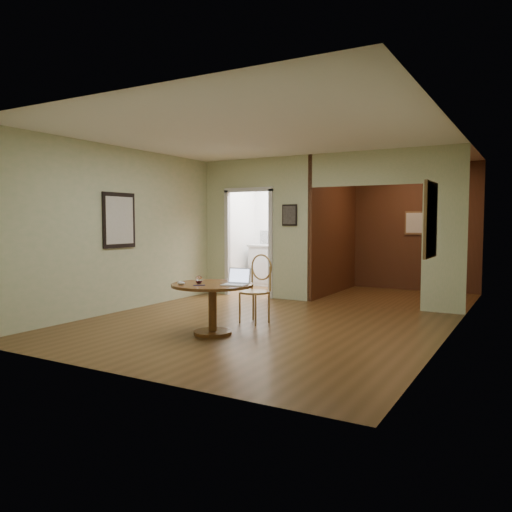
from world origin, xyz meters
The scene contains 11 objects.
floor centered at (0.00, 0.00, 0.00)m, with size 5.00×5.00×0.00m, color #4B3115.
room_shell centered at (-0.47, 3.10, 1.29)m, with size 5.20×7.50×5.00m.
dining_table centered at (-0.22, -0.62, 0.50)m, with size 1.07×1.07×0.67m.
chair centered at (-0.09, 0.35, 0.56)m, with size 0.50×0.50×1.00m.
open_laptop centered at (0.13, -0.57, 0.73)m, with size 0.33×0.30×0.21m.
closed_laptop centered at (-0.07, -0.29, 0.68)m, with size 0.33×0.21×0.03m, color #AAABAF.
mouse centered at (-0.50, -0.92, 0.69)m, with size 0.11×0.06×0.05m, color white.
wine_glass centered at (-0.37, -0.71, 0.72)m, with size 0.10×0.10×0.11m, color white, non-canonical shape.
pen centered at (-0.25, -0.87, 0.67)m, with size 0.01×0.01×0.15m, color navy.
kitchen_cabinet centered at (-1.35, 4.20, 0.47)m, with size 2.06×0.60×0.94m.
grocery_bag centered at (-0.82, 4.20, 1.08)m, with size 0.27×0.23×0.27m, color beige.
Camera 1 is at (3.47, -5.96, 1.49)m, focal length 35.00 mm.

